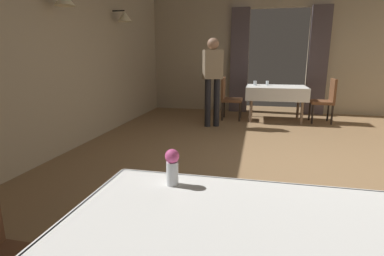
% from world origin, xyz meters
% --- Properties ---
extents(ground, '(10.08, 10.08, 0.00)m').
position_xyz_m(ground, '(0.00, 0.00, 0.00)').
color(ground, olive).
extents(wall_left, '(0.49, 8.40, 3.00)m').
position_xyz_m(wall_left, '(-3.20, 0.00, 1.51)').
color(wall_left, tan).
rests_on(wall_left, ground).
extents(wall_back, '(6.40, 0.27, 3.00)m').
position_xyz_m(wall_back, '(0.00, 4.18, 1.51)').
color(wall_back, tan).
rests_on(wall_back, ground).
extents(dining_table_mid, '(1.27, 0.91, 0.75)m').
position_xyz_m(dining_table_mid, '(-0.04, 3.09, 0.65)').
color(dining_table_mid, '#7A604C').
rests_on(dining_table_mid, ground).
extents(chair_mid_left, '(0.44, 0.44, 0.93)m').
position_xyz_m(chair_mid_left, '(-1.06, 2.99, 0.52)').
color(chair_mid_left, black).
rests_on(chair_mid_left, ground).
extents(chair_mid_right, '(0.44, 0.44, 0.93)m').
position_xyz_m(chair_mid_right, '(0.98, 3.07, 0.52)').
color(chair_mid_right, black).
rests_on(chair_mid_right, ground).
extents(flower_vase_near, '(0.07, 0.07, 0.18)m').
position_xyz_m(flower_vase_near, '(-0.81, -2.32, 0.85)').
color(flower_vase_near, silver).
rests_on(flower_vase_near, dining_table_near).
extents(glass_mid_a, '(0.07, 0.07, 0.10)m').
position_xyz_m(glass_mid_a, '(-0.23, 3.26, 0.80)').
color(glass_mid_a, silver).
rests_on(glass_mid_a, dining_table_mid).
extents(glass_mid_b, '(0.07, 0.07, 0.10)m').
position_xyz_m(glass_mid_b, '(-0.50, 3.18, 0.80)').
color(glass_mid_b, silver).
rests_on(glass_mid_b, dining_table_mid).
extents(person_waiter_by_doorway, '(0.42, 0.35, 1.72)m').
position_xyz_m(person_waiter_by_doorway, '(-1.31, 2.20, 1.02)').
color(person_waiter_by_doorway, black).
rests_on(person_waiter_by_doorway, ground).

